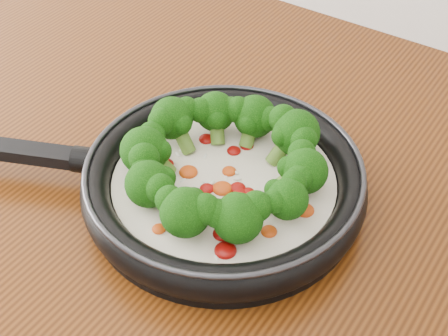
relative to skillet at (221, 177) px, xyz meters
The scene contains 1 object.
skillet is the anchor object (origin of this frame).
Camera 1 is at (0.35, 0.59, 1.43)m, focal length 52.52 mm.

